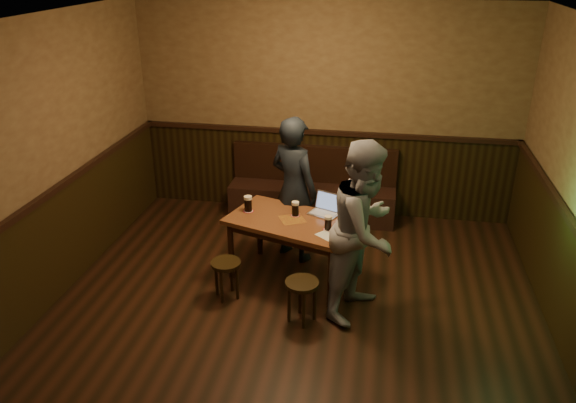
% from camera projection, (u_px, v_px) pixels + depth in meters
% --- Properties ---
extents(room, '(5.04, 6.04, 2.84)m').
position_uv_depth(room, '(289.00, 216.00, 4.90)').
color(room, black).
rests_on(room, ground).
extents(bench, '(2.20, 0.50, 0.95)m').
position_uv_depth(bench, '(312.00, 195.00, 7.55)').
color(bench, black).
rests_on(bench, ground).
extents(pub_table, '(1.51, 1.14, 0.72)m').
position_uv_depth(pub_table, '(292.00, 227.00, 5.98)').
color(pub_table, brown).
rests_on(pub_table, ground).
extents(stool_left, '(0.36, 0.36, 0.42)m').
position_uv_depth(stool_left, '(226.00, 269.00, 5.75)').
color(stool_left, black).
rests_on(stool_left, ground).
extents(stool_right, '(0.41, 0.41, 0.44)m').
position_uv_depth(stool_right, '(302.00, 290.00, 5.37)').
color(stool_right, black).
rests_on(stool_right, ground).
extents(pint_left, '(0.12, 0.12, 0.18)m').
position_uv_depth(pint_left, '(248.00, 204.00, 6.09)').
color(pint_left, '#A8142E').
rests_on(pint_left, pub_table).
extents(pint_mid, '(0.10, 0.10, 0.16)m').
position_uv_depth(pint_mid, '(295.00, 209.00, 6.00)').
color(pint_mid, '#A8142E').
rests_on(pint_mid, pub_table).
extents(pint_right, '(0.10, 0.10, 0.16)m').
position_uv_depth(pint_right, '(328.00, 223.00, 5.69)').
color(pint_right, '#A8142E').
rests_on(pint_right, pub_table).
extents(laptop, '(0.38, 0.34, 0.22)m').
position_uv_depth(laptop, '(326.00, 208.00, 6.06)').
color(laptop, silver).
rests_on(laptop, pub_table).
extents(menu, '(0.27, 0.25, 0.00)m').
position_uv_depth(menu, '(327.00, 236.00, 5.59)').
color(menu, silver).
rests_on(menu, pub_table).
extents(person_suit, '(0.74, 0.67, 1.70)m').
position_uv_depth(person_suit, '(294.00, 189.00, 6.35)').
color(person_suit, black).
rests_on(person_suit, ground).
extents(person_grey, '(0.96, 1.06, 1.78)m').
position_uv_depth(person_grey, '(365.00, 230.00, 5.34)').
color(person_grey, gray).
rests_on(person_grey, ground).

